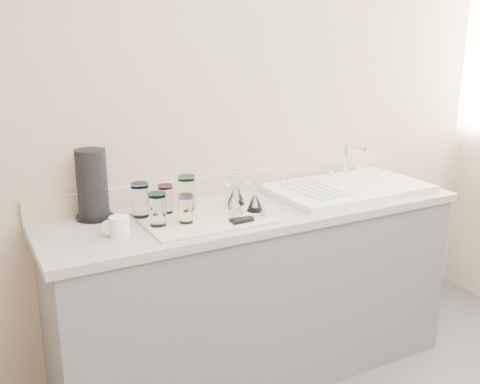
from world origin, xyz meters
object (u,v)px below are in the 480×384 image
tumbler_blue (186,208)px  goblet_front_left (234,203)px  tumbler_teal (140,200)px  can_opener (249,219)px  goblet_back_right (236,193)px  tumbler_magenta (158,209)px  tumbler_purple (187,192)px  tumbler_cyan (166,199)px  sink_unit (347,188)px  goblet_front_right (255,201)px  paper_towel_roll (92,185)px  white_mug (119,227)px

tumbler_blue → goblet_front_left: goblet_front_left is taller
tumbler_teal → can_opener: bearing=-36.0°
goblet_back_right → tumbler_magenta: bearing=-165.4°
tumbler_purple → tumbler_blue: (-0.08, -0.17, -0.02)m
goblet_front_left → can_opener: (0.01, -0.12, -0.04)m
tumbler_magenta → tumbler_blue: size_ratio=1.15×
tumbler_teal → tumbler_cyan: size_ratio=1.18×
sink_unit → tumbler_blue: sink_unit is taller
sink_unit → goblet_front_right: bearing=-172.2°
goblet_front_right → paper_towel_roll: bearing=158.1°
sink_unit → tumbler_magenta: bearing=-176.8°
tumbler_blue → white_mug: tumbler_blue is taller
tumbler_magenta → tumbler_purple: bearing=37.8°
tumbler_purple → paper_towel_roll: 0.42m
tumbler_cyan → paper_towel_roll: size_ratio=0.42×
tumbler_purple → paper_towel_roll: size_ratio=0.51×
goblet_front_left → sink_unit: bearing=5.7°
sink_unit → tumbler_teal: bearing=175.3°
goblet_front_right → white_mug: 0.64m
goblet_front_left → white_mug: 0.54m
tumbler_purple → goblet_back_right: (0.24, -0.04, -0.03)m
tumbler_teal → goblet_front_right: size_ratio=1.13×
tumbler_cyan → goblet_front_left: goblet_front_left is taller
tumbler_teal → white_mug: size_ratio=1.26×
tumbler_purple → white_mug: bearing=-153.9°
tumbler_cyan → tumbler_magenta: (-0.09, -0.15, 0.01)m
paper_towel_roll → tumbler_blue: bearing=-39.2°
tumbler_cyan → paper_towel_roll: paper_towel_roll is taller
tumbler_purple → goblet_front_left: 0.23m
goblet_front_left → tumbler_blue: bearing=-177.3°
tumbler_teal → goblet_front_right: tumbler_teal is taller
tumbler_purple → can_opener: 0.34m
tumbler_magenta → goblet_back_right: bearing=14.6°
white_mug → tumbler_cyan: bearing=33.7°
sink_unit → tumbler_teal: sink_unit is taller
tumbler_cyan → tumbler_magenta: size_ratio=0.91×
paper_towel_roll → goblet_front_right: bearing=-21.9°
tumbler_purple → can_opener: tumbler_purple is taller
tumbler_teal → paper_towel_roll: 0.22m
sink_unit → tumbler_purple: (-0.88, 0.09, 0.07)m
tumbler_blue → white_mug: bearing=-178.2°
tumbler_teal → white_mug: 0.24m
tumbler_cyan → paper_towel_roll: (-0.30, 0.10, 0.08)m
tumbler_magenta → can_opener: size_ratio=0.88×
tumbler_magenta → can_opener: tumbler_magenta is taller
tumbler_cyan → goblet_front_left: (0.27, -0.16, -0.02)m
sink_unit → white_mug: sink_unit is taller
tumbler_blue → tumbler_teal: bearing=130.6°
goblet_back_right → white_mug: (-0.62, -0.15, -0.02)m
goblet_front_left → goblet_front_right: 0.10m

